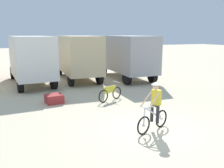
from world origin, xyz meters
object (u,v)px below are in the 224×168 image
at_px(cyclist_orange_shirt, 154,108).
at_px(bicycle_spare, 110,93).
at_px(box_truck_tan_camper, 78,55).
at_px(box_truck_grey_hauler, 127,55).
at_px(box_truck_white_box, 30,58).
at_px(supply_crate, 54,99).

bearing_deg(cyclist_orange_shirt, bicycle_spare, 87.71).
xyz_separation_m(box_truck_tan_camper, bicycle_spare, (-0.17, -6.69, -1.48)).
height_order(box_truck_grey_hauler, cyclist_orange_shirt, box_truck_grey_hauler).
distance_m(box_truck_white_box, box_truck_tan_camper, 3.52).
bearing_deg(bicycle_spare, supply_crate, 165.08).
relative_size(box_truck_grey_hauler, bicycle_spare, 4.26).
height_order(box_truck_white_box, cyclist_orange_shirt, box_truck_white_box).
bearing_deg(supply_crate, box_truck_grey_hauler, 35.92).
bearing_deg(box_truck_tan_camper, bicycle_spare, -91.47).
distance_m(box_truck_tan_camper, box_truck_grey_hauler, 3.86).
bearing_deg(box_truck_tan_camper, box_truck_white_box, -173.27).
relative_size(box_truck_tan_camper, cyclist_orange_shirt, 3.77).
distance_m(box_truck_tan_camper, cyclist_orange_shirt, 11.16).
height_order(box_truck_white_box, box_truck_grey_hauler, same).
xyz_separation_m(box_truck_tan_camper, supply_crate, (-2.99, -5.94, -1.65)).
height_order(box_truck_tan_camper, supply_crate, box_truck_tan_camper).
bearing_deg(box_truck_white_box, cyclist_orange_shirt, -73.60).
bearing_deg(bicycle_spare, box_truck_tan_camper, 88.53).
height_order(box_truck_tan_camper, cyclist_orange_shirt, box_truck_tan_camper).
xyz_separation_m(box_truck_grey_hauler, cyclist_orange_shirt, (-4.05, -10.01, -1.03)).
distance_m(box_truck_white_box, cyclist_orange_shirt, 11.19).
xyz_separation_m(box_truck_tan_camper, cyclist_orange_shirt, (-0.35, -11.10, -1.03)).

